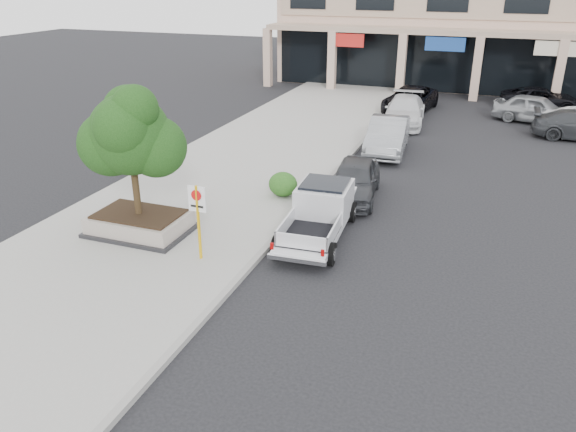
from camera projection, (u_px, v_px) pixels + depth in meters
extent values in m
plane|color=black|center=(297.00, 282.00, 15.74)|extent=(120.00, 120.00, 0.00)
cube|color=gray|center=(219.00, 186.00, 22.62)|extent=(8.00, 52.00, 0.15)
cube|color=gray|center=(312.00, 198.00, 21.36)|extent=(0.20, 52.00, 0.15)
cube|color=tan|center=(559.00, 25.00, 40.58)|extent=(40.00, 10.00, 9.00)
cube|color=tan|center=(565.00, 36.00, 35.42)|extent=(40.00, 2.20, 0.35)
cube|color=tan|center=(268.00, 58.00, 41.98)|extent=(0.55, 0.55, 4.20)
cube|color=black|center=(557.00, 70.00, 37.24)|extent=(39.20, 0.08, 3.90)
cube|color=black|center=(141.00, 230.00, 18.38)|extent=(3.20, 2.20, 0.12)
cube|color=gray|center=(140.00, 222.00, 18.26)|extent=(3.00, 2.00, 0.50)
cube|color=black|center=(139.00, 214.00, 18.15)|extent=(2.70, 1.70, 0.06)
cylinder|color=#312213|center=(135.00, 181.00, 17.70)|extent=(0.22, 0.22, 2.20)
sphere|color=#12330E|center=(130.00, 135.00, 17.10)|extent=(2.50, 2.50, 2.50)
sphere|color=#12330E|center=(156.00, 147.00, 17.29)|extent=(1.90, 1.90, 1.90)
sphere|color=#12330E|center=(129.00, 111.00, 17.38)|extent=(1.60, 1.60, 1.60)
cylinder|color=#E3A80B|center=(199.00, 223.00, 16.26)|extent=(0.09, 0.09, 2.30)
cube|color=white|center=(197.00, 199.00, 15.96)|extent=(0.55, 0.03, 0.78)
cylinder|color=red|center=(196.00, 195.00, 15.89)|extent=(0.32, 0.02, 0.32)
ellipsoid|color=#144614|center=(283.00, 184.00, 21.20)|extent=(1.10, 0.99, 0.93)
imported|color=#323337|center=(354.00, 180.00, 21.31)|extent=(2.24, 4.50, 1.47)
imported|color=#95989C|center=(388.00, 135.00, 26.79)|extent=(2.13, 5.09, 1.64)
imported|color=silver|center=(405.00, 111.00, 31.77)|extent=(2.62, 5.45, 1.53)
imported|color=black|center=(410.00, 99.00, 34.73)|extent=(3.08, 5.65, 1.50)
imported|color=#929599|center=(536.00, 109.00, 32.11)|extent=(4.93, 2.82, 1.58)
imported|color=black|center=(541.00, 99.00, 35.23)|extent=(4.97, 2.48, 1.35)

